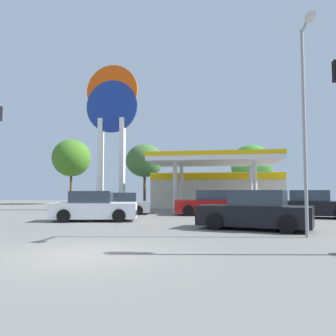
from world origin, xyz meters
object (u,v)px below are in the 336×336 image
(car_0, at_px, (255,212))
(tree_2, at_px, (251,165))
(station_pole_sign, at_px, (112,116))
(car_1, at_px, (312,205))
(corner_streetlamp, at_px, (305,110))
(car_2, at_px, (120,204))
(tree_1, at_px, (145,161))
(car_4, at_px, (94,207))
(car_3, at_px, (211,204))
(tree_0, at_px, (71,158))

(car_0, xyz_separation_m, tree_2, (1.73, 24.32, 3.77))
(station_pole_sign, xyz_separation_m, car_1, (14.70, -5.88, -7.23))
(station_pole_sign, height_order, car_1, station_pole_sign)
(car_1, xyz_separation_m, corner_streetlamp, (-2.38, -9.39, 3.69))
(car_2, distance_m, tree_1, 14.64)
(station_pole_sign, bearing_deg, car_4, -75.83)
(station_pole_sign, xyz_separation_m, car_0, (10.74, -12.92, -7.23))
(car_3, xyz_separation_m, tree_2, (3.91, 16.18, 3.76))
(car_4, distance_m, corner_streetlamp, 11.56)
(tree_0, bearing_deg, car_0, -50.94)
(car_3, xyz_separation_m, tree_1, (-7.77, 13.68, 4.17))
(station_pole_sign, bearing_deg, corner_streetlamp, -51.10)
(car_1, distance_m, tree_0, 29.80)
(car_1, distance_m, car_4, 12.88)
(tree_2, bearing_deg, tree_0, 179.83)
(tree_0, relative_size, tree_2, 1.16)
(car_3, height_order, tree_2, tree_2)
(car_3, distance_m, tree_1, 16.28)
(car_0, relative_size, tree_0, 0.62)
(corner_streetlamp, bearing_deg, tree_1, 115.50)
(station_pole_sign, distance_m, tree_2, 17.25)
(car_4, xyz_separation_m, tree_0, (-11.63, 21.72, 4.89))
(tree_0, bearing_deg, tree_2, -0.17)
(tree_0, bearing_deg, car_2, -55.32)
(car_0, relative_size, car_2, 1.11)
(car_2, bearing_deg, corner_streetlamp, -45.83)
(car_4, bearing_deg, station_pole_sign, 104.17)
(car_1, bearing_deg, corner_streetlamp, -104.19)
(car_3, xyz_separation_m, tree_0, (-17.60, 16.24, 4.87))
(car_2, bearing_deg, car_3, 2.18)
(tree_0, distance_m, tree_2, 21.54)
(car_1, distance_m, car_2, 12.37)
(station_pole_sign, distance_m, car_4, 12.82)
(station_pole_sign, bearing_deg, tree_2, 42.43)
(station_pole_sign, xyz_separation_m, car_3, (8.56, -4.78, -7.22))
(station_pole_sign, relative_size, car_0, 2.52)
(car_3, distance_m, corner_streetlamp, 11.74)
(tree_2, bearing_deg, tree_1, -167.96)
(tree_2, xyz_separation_m, corner_streetlamp, (-0.15, -26.67, -0.07))
(station_pole_sign, bearing_deg, car_3, -29.17)
(car_2, distance_m, tree_2, 19.66)
(tree_1, bearing_deg, car_0, -65.49)
(tree_2, distance_m, corner_streetlamp, 26.67)
(station_pole_sign, bearing_deg, car_0, -50.26)
(car_4, bearing_deg, car_0, -18.07)
(car_4, bearing_deg, car_1, 19.89)
(car_4, height_order, tree_0, tree_0)
(car_0, relative_size, car_1, 1.00)
(car_4, height_order, corner_streetlamp, corner_streetlamp)
(car_0, height_order, car_3, car_3)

